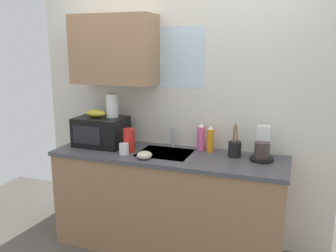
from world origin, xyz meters
TOP-DOWN VIEW (x-y plane):
  - kitchen_wall_assembly at (-0.10, 0.31)m, footprint 2.82×0.42m
  - counter_unit at (-0.00, 0.00)m, footprint 2.05×0.63m
  - sink_faucet at (-0.04, 0.24)m, footprint 0.03×0.03m
  - microwave at (-0.69, 0.05)m, footprint 0.46×0.35m
  - banana_bunch at (-0.74, 0.05)m, footprint 0.20×0.11m
  - paper_towel_roll at (-0.59, 0.10)m, footprint 0.11×0.11m
  - coffee_maker at (0.79, 0.11)m, footprint 0.19×0.21m
  - dish_soap_bottle_pink at (0.24, 0.21)m, footprint 0.07×0.07m
  - dish_soap_bottle_orange at (0.33, 0.19)m, footprint 0.06×0.06m
  - cereal_canister at (-0.35, -0.05)m, footprint 0.10×0.10m
  - mug_white at (-0.36, -0.14)m, footprint 0.08×0.08m
  - utensil_crock at (0.56, 0.12)m, footprint 0.11×0.11m
  - small_bowl at (-0.14, -0.20)m, footprint 0.13×0.13m

SIDE VIEW (x-z plane):
  - counter_unit at x=0.00m, z-range 0.01..0.91m
  - small_bowl at x=-0.14m, z-range 0.90..0.96m
  - mug_white at x=-0.36m, z-range 0.90..0.99m
  - utensil_crock at x=0.56m, z-range 0.82..1.12m
  - sink_faucet at x=-0.04m, z-range 0.90..1.08m
  - cereal_canister at x=-0.35m, z-range 0.90..1.11m
  - coffee_maker at x=0.79m, z-range 0.86..1.14m
  - dish_soap_bottle_orange at x=0.33m, z-range 0.89..1.13m
  - dish_soap_bottle_pink at x=0.24m, z-range 0.89..1.15m
  - microwave at x=-0.69m, z-range 0.90..1.17m
  - banana_bunch at x=-0.74m, z-range 1.17..1.24m
  - paper_towel_roll at x=-0.59m, z-range 1.17..1.39m
  - kitchen_wall_assembly at x=-0.10m, z-range 0.10..2.60m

